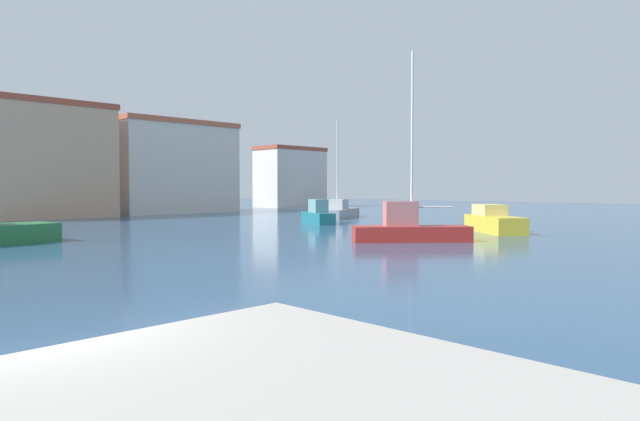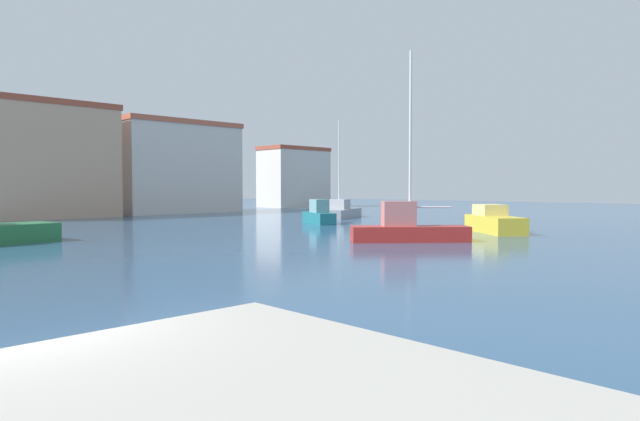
% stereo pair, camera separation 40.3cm
% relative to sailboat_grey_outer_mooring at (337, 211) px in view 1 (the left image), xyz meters
% --- Properties ---
extents(water, '(160.00, 160.00, 0.00)m').
position_rel_sailboat_grey_outer_mooring_xyz_m(water, '(-17.50, -5.63, -0.55)').
color(water, '#2D5175').
rests_on(water, ground).
extents(sailboat_grey_outer_mooring, '(6.97, 5.07, 8.34)m').
position_rel_sailboat_grey_outer_mooring_xyz_m(sailboat_grey_outer_mooring, '(0.00, 0.00, 0.00)').
color(sailboat_grey_outer_mooring, gray).
rests_on(sailboat_grey_outer_mooring, water).
extents(motorboat_yellow_behind_lamppost, '(4.41, 4.92, 1.60)m').
position_rel_sailboat_grey_outer_mooring_xyz_m(motorboat_yellow_behind_lamppost, '(-5.14, -17.23, 0.06)').
color(motorboat_yellow_behind_lamppost, gold).
rests_on(motorboat_yellow_behind_lamppost, water).
extents(sailboat_red_far_right, '(5.15, 4.77, 9.03)m').
position_rel_sailboat_grey_outer_mooring_xyz_m(sailboat_red_far_right, '(-13.03, -17.00, 0.11)').
color(sailboat_red_far_right, '#B22823').
rests_on(sailboat_red_far_right, water).
extents(motorboat_teal_near_pier, '(2.82, 4.21, 1.75)m').
position_rel_sailboat_grey_outer_mooring_xyz_m(motorboat_teal_near_pier, '(-6.79, -4.51, 0.09)').
color(motorboat_teal_near_pier, '#1E707A').
rests_on(motorboat_teal_near_pier, water).
extents(harbor_office, '(13.06, 5.34, 9.81)m').
position_rel_sailboat_grey_outer_mooring_xyz_m(harbor_office, '(-19.34, 16.54, 4.36)').
color(harbor_office, tan).
rests_on(harbor_office, ground).
extents(yacht_club, '(12.55, 9.63, 9.32)m').
position_rel_sailboat_grey_outer_mooring_xyz_m(yacht_club, '(-5.44, 19.59, 4.11)').
color(yacht_club, beige).
rests_on(yacht_club, ground).
extents(waterfront_apartments, '(9.03, 5.13, 7.97)m').
position_rel_sailboat_grey_outer_mooring_xyz_m(waterfront_apartments, '(14.77, 22.51, 3.44)').
color(waterfront_apartments, beige).
rests_on(waterfront_apartments, ground).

